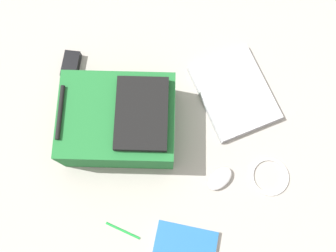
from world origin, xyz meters
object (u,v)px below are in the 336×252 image
computer_mouse (220,178)px  power_brick (71,65)px  book_comic (184,251)px  cable_coil (270,176)px  backpack (120,121)px  laptop (234,92)px  pen_black (123,231)px

computer_mouse → power_brick: same height
book_comic → cable_coil: book_comic is taller
backpack → cable_coil: backpack is taller
laptop → computer_mouse: bearing=-60.0°
computer_mouse → cable_coil: 0.20m
power_brick → cable_coil: bearing=11.5°
power_brick → pen_black: bearing=-28.9°
laptop → power_brick: size_ratio=3.81×
laptop → book_comic: 0.65m
laptop → computer_mouse: 0.36m
backpack → power_brick: bearing=171.7°
book_comic → pen_black: book_comic is taller
pen_black → backpack: bearing=133.4°
book_comic → power_brick: power_brick is taller
laptop → book_comic: bearing=-67.4°
laptop → cable_coil: 0.36m
backpack → cable_coil: 0.61m
backpack → book_comic: (0.49, -0.19, -0.09)m
power_brick → backpack: bearing=-8.3°
book_comic → pen_black: bearing=-156.1°
power_brick → laptop: bearing=31.5°
computer_mouse → backpack: bearing=-160.4°
computer_mouse → pen_black: computer_mouse is taller
book_comic → cable_coil: (0.07, 0.42, -0.00)m
computer_mouse → cable_coil: bearing=50.9°
cable_coil → pen_black: size_ratio=1.07×
cable_coil → pen_black: (-0.29, -0.52, -0.00)m
backpack → pen_black: bearing=-46.6°
laptop → backpack: bearing=-120.7°
laptop → pen_black: size_ratio=3.13×
power_brick → computer_mouse: bearing=3.5°
backpack → power_brick: size_ratio=4.67×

